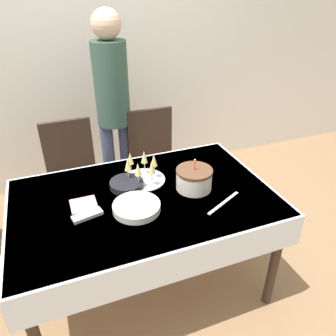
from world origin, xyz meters
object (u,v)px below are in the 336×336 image
at_px(dining_chair_far_left, 74,175).
at_px(birthday_cake, 194,179).
at_px(dining_chair_far_right, 155,160).
at_px(plate_stack_dessert, 127,184).
at_px(person_standing, 113,99).
at_px(plate_stack_main, 137,207).
at_px(champagne_tray, 142,169).

distance_m(dining_chair_far_left, birthday_cake, 1.13).
relative_size(dining_chair_far_right, plate_stack_dessert, 4.51).
bearing_deg(plate_stack_dessert, birthday_cake, -22.82).
bearing_deg(person_standing, plate_stack_dessert, -98.54).
relative_size(dining_chair_far_left, plate_stack_main, 3.53).
relative_size(dining_chair_far_right, birthday_cake, 4.26).
bearing_deg(champagne_tray, person_standing, 88.82).
bearing_deg(champagne_tray, dining_chair_far_right, 64.77).
bearing_deg(person_standing, dining_chair_far_left, -153.90).
height_order(dining_chair_far_left, person_standing, person_standing).
bearing_deg(champagne_tray, plate_stack_dessert, -160.99).
distance_m(birthday_cake, champagne_tray, 0.35).
height_order(birthday_cake, plate_stack_main, birthday_cake).
relative_size(champagne_tray, person_standing, 0.16).
distance_m(champagne_tray, plate_stack_main, 0.33).
relative_size(champagne_tray, plate_stack_dessert, 1.34).
bearing_deg(dining_chair_far_right, champagne_tray, -115.23).
distance_m(dining_chair_far_left, plate_stack_main, 1.01).
distance_m(birthday_cake, plate_stack_main, 0.42).
bearing_deg(dining_chair_far_left, champagne_tray, -58.29).
xyz_separation_m(dining_chair_far_right, plate_stack_dessert, (-0.42, -0.69, 0.26)).
distance_m(champagne_tray, person_standing, 0.87).
relative_size(dining_chair_far_right, champagne_tray, 3.37).
relative_size(birthday_cake, plate_stack_main, 0.83).
distance_m(dining_chair_far_right, birthday_cake, 0.90).
bearing_deg(person_standing, dining_chair_far_right, -35.43).
relative_size(dining_chair_far_right, person_standing, 0.55).
xyz_separation_m(dining_chair_far_left, person_standing, (0.42, 0.20, 0.53)).
height_order(champagne_tray, plate_stack_main, champagne_tray).
distance_m(dining_chair_far_right, plate_stack_dessert, 0.84).
relative_size(dining_chair_far_left, person_standing, 0.55).
relative_size(dining_chair_far_left, plate_stack_dessert, 4.51).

